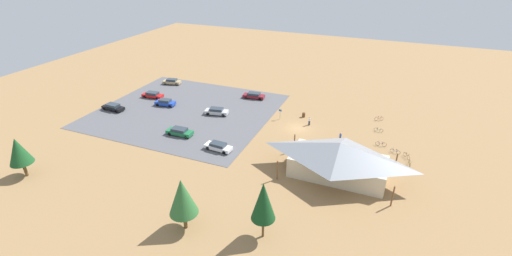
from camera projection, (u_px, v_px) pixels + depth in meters
ground at (297, 128)px, 64.83m from camera, size 160.00×160.00×0.00m
parking_lot_asphalt at (186, 110)px, 72.00m from camera, size 34.75×31.71×0.05m
bike_pavilion at (339, 157)px, 50.01m from camera, size 16.00×8.90×5.51m
trash_bin at (304, 115)px, 69.04m from camera, size 0.60×0.60×0.90m
lot_sign at (280, 113)px, 67.69m from camera, size 0.56×0.08×2.20m
pine_east at (18, 151)px, 49.40m from camera, size 3.20×3.20×6.24m
pine_far_west at (263, 201)px, 38.16m from camera, size 2.79×2.79×7.55m
pine_midwest at (182, 197)px, 39.65m from camera, size 3.40×3.40×6.96m
bicycle_orange_yard_right at (407, 156)px, 55.48m from camera, size 0.95×1.50×0.88m
bicycle_silver_yard_center at (318, 144)px, 58.80m from camera, size 0.48×1.74×0.81m
bicycle_blue_yard_front at (395, 151)px, 56.79m from camera, size 1.60×0.52×0.80m
bicycle_teal_front_row at (378, 130)px, 63.50m from camera, size 1.65×0.48×0.78m
bicycle_red_lone_east at (379, 119)px, 67.62m from camera, size 1.60×0.71×0.89m
bicycle_yellow_edge_north at (410, 163)px, 53.68m from camera, size 0.48×1.74×0.83m
bicycle_purple_yard_left at (381, 144)px, 58.84m from camera, size 1.83×0.48×0.89m
car_black_second_row at (113, 107)px, 71.79m from camera, size 4.87×2.06×1.37m
car_white_by_curb at (218, 146)px, 57.50m from camera, size 4.76×2.03×1.29m
car_silver_aisle_side at (217, 111)px, 69.91m from camera, size 4.89×2.64×1.37m
car_red_far_end at (153, 95)px, 77.86m from camera, size 4.82×2.08×1.32m
car_green_inner_stall at (180, 132)px, 62.15m from camera, size 4.84×1.97×1.34m
car_maroon_mid_lot at (254, 95)px, 77.54m from camera, size 4.93×2.22×1.31m
car_blue_front_row at (165, 102)px, 73.89m from camera, size 4.39×2.25×1.39m
car_tan_end_stall at (172, 82)px, 85.66m from camera, size 4.54×2.54×1.33m
visitor_by_pavilion at (309, 121)px, 65.69m from camera, size 0.38×0.36×1.68m
visitor_crossing_yard at (340, 137)px, 60.18m from camera, size 0.36×0.36×1.64m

